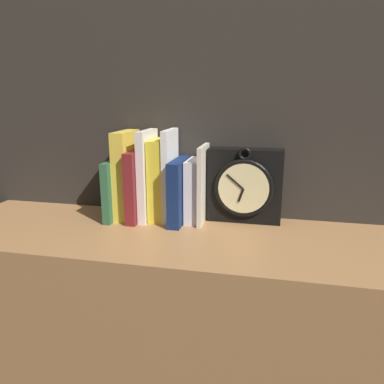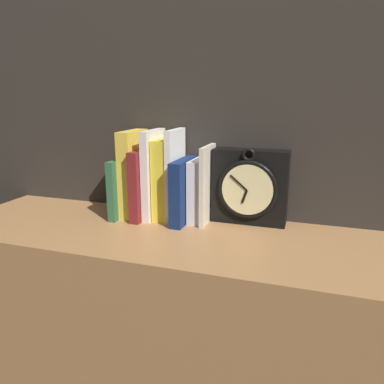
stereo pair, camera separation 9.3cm
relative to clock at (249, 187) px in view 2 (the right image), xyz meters
name	(u,v)px [view 2 (the right image)]	position (x,y,z in m)	size (l,w,h in m)	color
wall_back	(217,21)	(-0.12, 0.07, 0.44)	(6.00, 0.05, 2.60)	#2D2823
bookshelf	(192,360)	(-0.12, -0.15, -0.48)	(1.39, 0.39, 0.75)	#A87547
clock	(249,187)	(0.00, 0.00, 0.00)	(0.21, 0.07, 0.22)	black
book_slot0_green	(123,187)	(-0.37, -0.04, -0.02)	(0.02, 0.16, 0.17)	#2E603E
book_slot1_yellow	(134,174)	(-0.34, -0.03, 0.02)	(0.04, 0.13, 0.25)	yellow
book_slot2_maroon	(144,184)	(-0.30, -0.04, 0.00)	(0.03, 0.15, 0.20)	maroon
book_slot3_white	(154,174)	(-0.27, -0.03, 0.02)	(0.02, 0.13, 0.26)	white
book_slot4_yellow	(166,179)	(-0.24, -0.03, 0.01)	(0.04, 0.12, 0.23)	yellow
book_slot5_white	(175,175)	(-0.21, -0.03, 0.03)	(0.02, 0.12, 0.26)	white
book_slot6_navy	(184,191)	(-0.18, -0.04, -0.01)	(0.03, 0.16, 0.18)	navy
book_slot7_white	(199,190)	(-0.14, -0.02, -0.02)	(0.04, 0.11, 0.18)	white
book_slot8_cream	(207,185)	(-0.11, -0.03, 0.00)	(0.01, 0.13, 0.22)	beige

